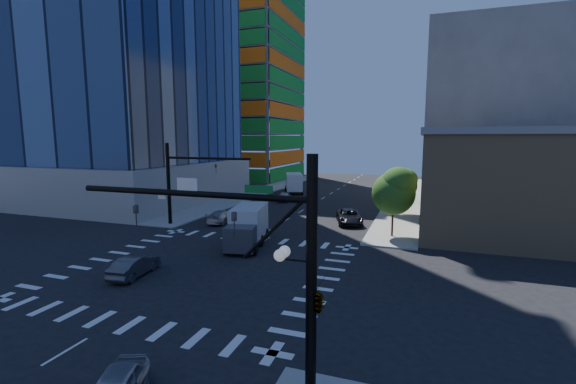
% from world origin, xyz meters
% --- Properties ---
extents(ground, '(160.00, 160.00, 0.00)m').
position_xyz_m(ground, '(0.00, 0.00, 0.00)').
color(ground, black).
rests_on(ground, ground).
extents(road_markings, '(20.00, 20.00, 0.01)m').
position_xyz_m(road_markings, '(0.00, 0.00, 0.01)').
color(road_markings, silver).
rests_on(road_markings, ground).
extents(sidewalk_ne, '(5.00, 60.00, 0.15)m').
position_xyz_m(sidewalk_ne, '(12.50, 40.00, 0.07)').
color(sidewalk_ne, '#989790').
rests_on(sidewalk_ne, ground).
extents(sidewalk_nw, '(5.00, 60.00, 0.15)m').
position_xyz_m(sidewalk_nw, '(-12.50, 40.00, 0.07)').
color(sidewalk_nw, '#989790').
rests_on(sidewalk_nw, ground).
extents(construction_building, '(25.16, 34.50, 70.60)m').
position_xyz_m(construction_building, '(-27.41, 61.93, 24.61)').
color(construction_building, slate).
rests_on(construction_building, ground).
extents(commercial_building, '(20.50, 22.50, 10.60)m').
position_xyz_m(commercial_building, '(25.00, 22.00, 5.31)').
color(commercial_building, tan).
rests_on(commercial_building, ground).
extents(bg_building_ne, '(24.00, 30.00, 28.00)m').
position_xyz_m(bg_building_ne, '(27.00, 55.00, 14.00)').
color(bg_building_ne, '#68635D').
rests_on(bg_building_ne, ground).
extents(signal_mast_se, '(10.51, 2.48, 9.00)m').
position_xyz_m(signal_mast_se, '(10.60, -11.50, 5.01)').
color(signal_mast_se, black).
rests_on(signal_mast_se, sidewalk_se).
extents(signal_mast_nw, '(10.20, 0.40, 9.00)m').
position_xyz_m(signal_mast_nw, '(-10.00, 11.50, 5.49)').
color(signal_mast_nw, black).
rests_on(signal_mast_nw, sidewalk_nw).
extents(tree_south, '(4.16, 4.16, 6.82)m').
position_xyz_m(tree_south, '(12.63, 13.90, 4.69)').
color(tree_south, '#382316').
rests_on(tree_south, sidewalk_ne).
extents(tree_north, '(3.54, 3.52, 5.78)m').
position_xyz_m(tree_north, '(12.93, 25.90, 3.99)').
color(tree_north, '#382316').
rests_on(tree_north, sidewalk_ne).
extents(no_parking_sign, '(0.30, 0.06, 2.20)m').
position_xyz_m(no_parking_sign, '(10.70, -9.00, 1.38)').
color(no_parking_sign, black).
rests_on(no_parking_sign, ground).
extents(car_nb_far, '(4.13, 6.26, 1.60)m').
position_xyz_m(car_nb_far, '(7.41, 18.78, 0.80)').
color(car_nb_far, black).
rests_on(car_nb_far, ground).
extents(car_sb_near, '(2.38, 5.08, 1.43)m').
position_xyz_m(car_sb_near, '(-6.61, 14.44, 0.72)').
color(car_sb_near, '#B5B5B5').
rests_on(car_sb_near, ground).
extents(car_sb_mid, '(2.83, 4.82, 1.54)m').
position_xyz_m(car_sb_mid, '(-4.95, 31.29, 0.77)').
color(car_sb_mid, '#ADAFB5').
rests_on(car_sb_mid, ground).
extents(car_sb_cross, '(2.02, 4.53, 1.44)m').
position_xyz_m(car_sb_cross, '(-3.87, -2.99, 0.72)').
color(car_sb_cross, '#424247').
rests_on(car_sb_cross, ground).
extents(box_truck_near, '(4.21, 7.10, 3.48)m').
position_xyz_m(box_truck_near, '(0.41, 6.46, 1.54)').
color(box_truck_near, black).
rests_on(box_truck_near, ground).
extents(box_truck_far, '(5.16, 7.32, 3.53)m').
position_xyz_m(box_truck_far, '(-6.48, 40.26, 1.56)').
color(box_truck_far, black).
rests_on(box_truck_far, ground).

